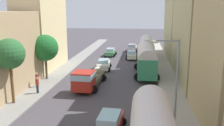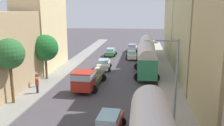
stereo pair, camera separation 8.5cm
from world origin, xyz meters
name	(u,v)px [view 2 (the right image)]	position (x,y,z in m)	size (l,w,h in m)	color
ground_plane	(115,69)	(0.00, 27.00, 0.00)	(154.00, 154.00, 0.00)	#474248
sidewalk_left	(67,67)	(-7.25, 27.00, 0.07)	(2.50, 70.00, 0.14)	gray
sidewalk_right	(164,70)	(7.25, 27.00, 0.07)	(2.50, 70.00, 0.14)	#A5A092
building_left_2	(42,27)	(-10.66, 26.23, 6.21)	(4.32, 10.29, 12.41)	beige
building_right_2	(201,22)	(11.05, 23.12, 7.19)	(5.60, 14.54, 14.30)	tan
building_right_3	(179,27)	(10.58, 38.24, 5.51)	(4.58, 14.10, 10.99)	#CBC187
parked_bus_1	(146,59)	(4.58, 24.12, 2.29)	(3.38, 9.14, 4.12)	#369363
parked_bus_2	(147,47)	(4.78, 35.40, 2.19)	(3.33, 9.60, 3.98)	beige
cargo_truck_0	(87,79)	(-1.93, 17.29, 1.24)	(3.22, 7.63, 2.38)	#B1241A
car_0	(104,64)	(-1.60, 26.72, 0.77)	(2.40, 4.39, 1.50)	silver
car_1	(111,52)	(-1.98, 37.48, 0.74)	(2.27, 3.84, 1.47)	#468A56
car_2	(109,123)	(1.78, 7.76, 0.73)	(2.38, 4.40, 1.44)	#AB2F28
car_3	(132,55)	(2.18, 35.17, 0.75)	(2.28, 4.33, 1.49)	beige
car_4	(132,48)	(1.91, 42.82, 0.78)	(2.47, 4.44, 1.53)	white
pedestrian_0	(37,85)	(-6.78, 15.02, 1.06)	(0.52, 0.52, 1.86)	#202B3B
pedestrian_1	(37,79)	(-7.69, 17.05, 1.03)	(0.49, 0.49, 1.80)	#1C2D4B
streetlamp_near	(173,77)	(6.25, 8.84, 4.03)	(1.89, 0.28, 6.74)	gray
roadside_tree_1	(9,54)	(-7.90, 12.13, 4.79)	(2.80, 2.80, 6.23)	brown
roadside_tree_2	(45,48)	(-7.90, 20.38, 4.07)	(3.27, 3.27, 5.72)	brown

